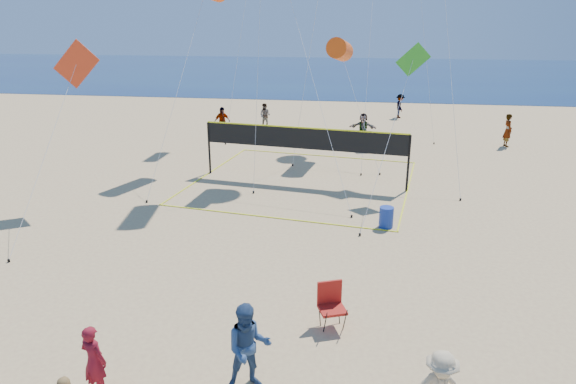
# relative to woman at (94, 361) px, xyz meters

# --- Properties ---
(ground) EXTENTS (120.00, 120.00, 0.00)m
(ground) POSITION_rel_woman_xyz_m (1.94, 1.63, -0.80)
(ground) COLOR tan
(ground) RESTS_ON ground
(ocean) EXTENTS (140.00, 50.00, 0.03)m
(ocean) POSITION_rel_woman_xyz_m (1.94, 63.63, -0.79)
(ocean) COLOR navy
(ocean) RESTS_ON ground
(woman) EXTENTS (0.67, 0.54, 1.61)m
(woman) POSITION_rel_woman_xyz_m (0.00, 0.00, 0.00)
(woman) COLOR maroon
(woman) RESTS_ON ground
(bystander_a) EXTENTS (1.13, 1.00, 1.95)m
(bystander_a) POSITION_rel_woman_xyz_m (3.04, 0.66, 0.17)
(bystander_a) COLOR navy
(bystander_a) RESTS_ON ground
(far_person_0) EXTENTS (1.13, 1.11, 1.91)m
(far_person_0) POSITION_rel_woman_xyz_m (-3.77, 23.35, 0.15)
(far_person_0) COLOR gray
(far_person_0) RESTS_ON ground
(far_person_1) EXTENTS (1.71, 0.75, 1.78)m
(far_person_1) POSITION_rel_woman_xyz_m (5.13, 23.16, 0.09)
(far_person_1) COLOR gray
(far_person_1) RESTS_ON ground
(far_person_2) EXTENTS (0.57, 0.77, 1.94)m
(far_person_2) POSITION_rel_woman_xyz_m (13.58, 23.32, 0.17)
(far_person_2) COLOR gray
(far_person_2) RESTS_ON ground
(far_person_3) EXTENTS (0.93, 0.81, 1.63)m
(far_person_3) POSITION_rel_woman_xyz_m (-1.64, 26.74, 0.01)
(far_person_3) COLOR gray
(far_person_3) RESTS_ON ground
(far_person_4) EXTENTS (0.78, 1.22, 1.78)m
(far_person_4) POSITION_rel_woman_xyz_m (7.81, 31.53, 0.09)
(far_person_4) COLOR gray
(far_person_4) RESTS_ON ground
(camp_chair) EXTENTS (0.80, 0.92, 1.30)m
(camp_chair) POSITION_rel_woman_xyz_m (4.56, 3.18, -0.14)
(camp_chair) COLOR #A81A13
(camp_chair) RESTS_ON ground
(trash_barrel) EXTENTS (0.53, 0.53, 0.78)m
(trash_barrel) POSITION_rel_woman_xyz_m (6.14, 9.81, -0.41)
(trash_barrel) COLOR navy
(trash_barrel) RESTS_ON ground
(volleyball_net) EXTENTS (10.96, 10.84, 2.59)m
(volleyball_net) POSITION_rel_woman_xyz_m (2.47, 14.78, 0.99)
(volleyball_net) COLOR black
(volleyball_net) RESTS_ON ground
(kite_3) EXTENTS (1.96, 6.18, 6.54)m
(kite_3) POSITION_rel_woman_xyz_m (-6.07, 10.94, 4.57)
(kite_3) COLOR red
(kite_3) RESTS_ON ground
(kite_4) EXTENTS (2.62, 5.80, 6.35)m
(kite_4) POSITION_rel_woman_xyz_m (6.94, 14.14, 4.48)
(kite_4) COLOR green
(kite_4) RESTS_ON ground
(kite_10) EXTENTS (3.03, 4.95, 6.36)m
(kite_10) POSITION_rel_woman_xyz_m (3.74, 19.98, 4.86)
(kite_10) COLOR #DF4B0E
(kite_10) RESTS_ON ground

